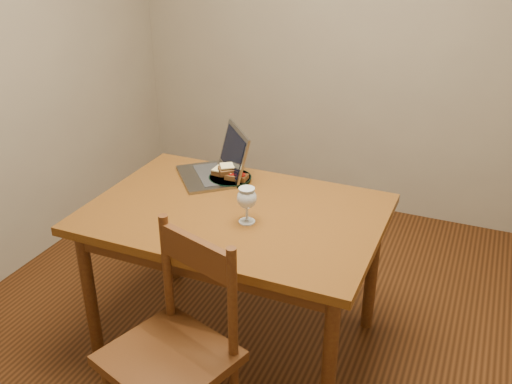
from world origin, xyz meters
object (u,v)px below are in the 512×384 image
at_px(table, 235,227).
at_px(chair, 173,343).
at_px(plate, 230,178).
at_px(laptop, 219,165).
at_px(milk_glass, 247,205).

distance_m(table, chair, 0.66).
height_order(table, plate, plate).
xyz_separation_m(table, laptop, (-0.23, 0.30, 0.15)).
xyz_separation_m(table, plate, (-0.16, 0.28, 0.09)).
bearing_deg(table, laptop, 127.44).
bearing_deg(laptop, milk_glass, -0.76).
distance_m(table, laptop, 0.40).
xyz_separation_m(milk_glass, laptop, (-0.32, 0.38, -0.02)).
bearing_deg(chair, plate, 120.04).
bearing_deg(table, plate, 119.41).
bearing_deg(laptop, table, -3.73).
bearing_deg(chair, milk_glass, 102.38).
height_order(plate, laptop, laptop).
height_order(table, milk_glass, milk_glass).
bearing_deg(plate, table, -60.59).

